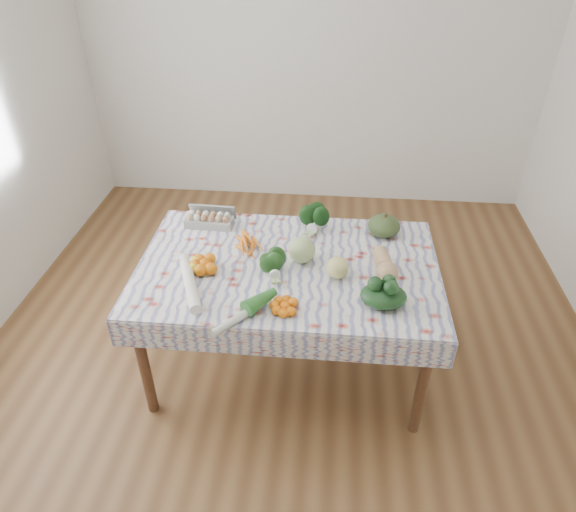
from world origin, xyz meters
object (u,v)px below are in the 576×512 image
at_px(dining_table, 288,277).
at_px(grapefruit, 338,268).
at_px(kabocha_squash, 384,226).
at_px(cabbage, 302,250).
at_px(butternut_squash, 385,264).
at_px(egg_carton, 209,221).

height_order(dining_table, grapefruit, grapefruit).
bearing_deg(grapefruit, kabocha_squash, 58.77).
relative_size(kabocha_squash, grapefruit, 1.61).
distance_m(cabbage, butternut_squash, 0.46).
xyz_separation_m(dining_table, cabbage, (0.07, 0.04, 0.16)).
height_order(kabocha_squash, grapefruit, kabocha_squash).
bearing_deg(dining_table, egg_carton, 145.24).
distance_m(dining_table, egg_carton, 0.65).
distance_m(dining_table, butternut_squash, 0.54).
height_order(dining_table, butternut_squash, butternut_squash).
bearing_deg(kabocha_squash, butternut_squash, -92.73).
xyz_separation_m(kabocha_squash, cabbage, (-0.47, -0.32, 0.01)).
height_order(egg_carton, cabbage, cabbage).
relative_size(cabbage, butternut_squash, 0.59).
relative_size(dining_table, grapefruit, 13.33).
bearing_deg(dining_table, kabocha_squash, 33.64).
distance_m(dining_table, grapefruit, 0.32).
relative_size(cabbage, grapefruit, 1.24).
height_order(kabocha_squash, butternut_squash, kabocha_squash).
distance_m(egg_carton, butternut_squash, 1.11).
bearing_deg(kabocha_squash, dining_table, -146.36).
height_order(kabocha_squash, cabbage, cabbage).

